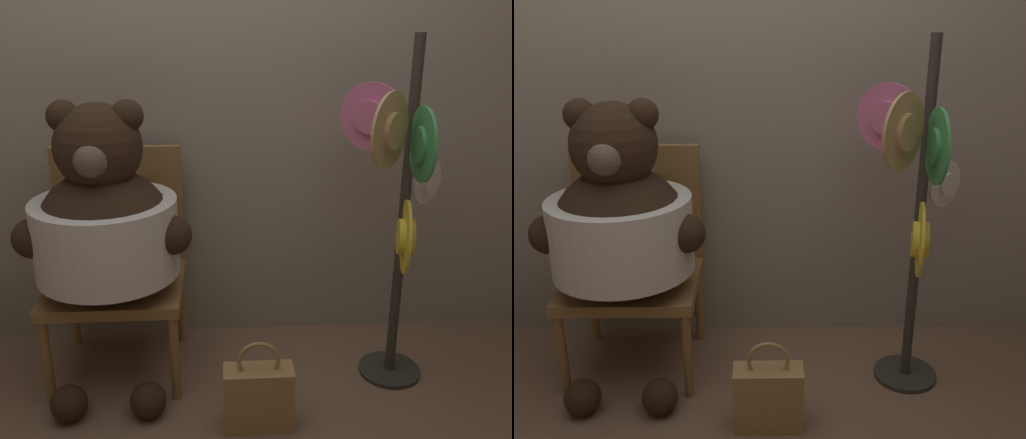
% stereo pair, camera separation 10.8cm
% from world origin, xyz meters
% --- Properties ---
extents(ground_plane, '(14.00, 14.00, 0.00)m').
position_xyz_m(ground_plane, '(0.00, 0.00, 0.00)').
color(ground_plane, brown).
extents(wall_back, '(8.00, 0.10, 2.43)m').
position_xyz_m(wall_back, '(0.00, 0.72, 1.21)').
color(wall_back, gray).
rests_on(wall_back, ground_plane).
extents(chair, '(0.59, 0.53, 1.01)m').
position_xyz_m(chair, '(-0.35, 0.44, 0.53)').
color(chair, olive).
rests_on(chair, ground_plane).
extents(teddy_bear, '(0.72, 0.63, 1.26)m').
position_xyz_m(teddy_bear, '(-0.36, 0.25, 0.74)').
color(teddy_bear, black).
rests_on(teddy_bear, ground_plane).
extents(hat_display_rack, '(0.46, 0.48, 1.51)m').
position_xyz_m(hat_display_rack, '(0.85, 0.20, 0.85)').
color(hat_display_rack, '#332D28').
rests_on(hat_display_rack, ground_plane).
extents(handbag_on_ground, '(0.28, 0.12, 0.39)m').
position_xyz_m(handbag_on_ground, '(0.25, -0.09, 0.14)').
color(handbag_on_ground, '#A87A47').
rests_on(handbag_on_ground, ground_plane).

